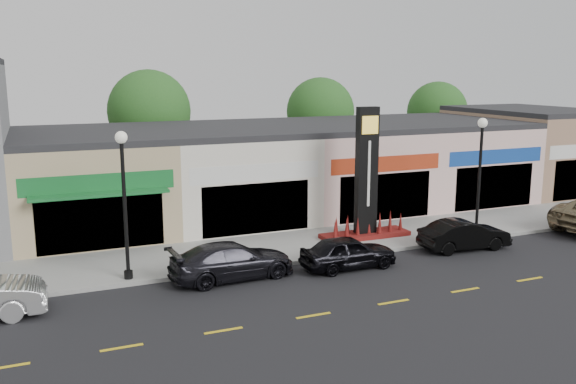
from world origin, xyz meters
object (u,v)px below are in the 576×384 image
at_px(pylon_sign, 366,192).
at_px(car_black_conv, 464,235).
at_px(lamp_east_near, 480,165).
at_px(car_black_sedan, 348,252).
at_px(car_dark_sedan, 232,261).
at_px(lamp_west_near, 124,191).

xyz_separation_m(pylon_sign, car_black_conv, (3.24, -3.04, -1.61)).
bearing_deg(car_black_conv, lamp_east_near, -48.85).
bearing_deg(lamp_east_near, pylon_sign, 161.25).
relative_size(pylon_sign, car_black_conv, 1.49).
distance_m(pylon_sign, car_black_sedan, 4.60).
relative_size(lamp_east_near, car_black_conv, 1.36).
height_order(lamp_east_near, car_dark_sedan, lamp_east_near).
xyz_separation_m(pylon_sign, car_black_sedan, (-2.69, -3.37, -1.62)).
bearing_deg(car_black_conv, lamp_west_near, 88.49).
xyz_separation_m(car_dark_sedan, car_black_conv, (10.55, -0.28, -0.03)).
bearing_deg(car_black_sedan, car_black_conv, -87.14).
distance_m(lamp_west_near, car_black_conv, 14.58).
xyz_separation_m(lamp_east_near, car_black_sedan, (-7.69, -1.67, -2.82)).
bearing_deg(car_dark_sedan, pylon_sign, -73.43).
height_order(lamp_west_near, car_black_conv, lamp_west_near).
bearing_deg(pylon_sign, lamp_west_near, -171.23).
distance_m(lamp_east_near, car_black_sedan, 8.36).
distance_m(lamp_east_near, car_dark_sedan, 12.67).
bearing_deg(lamp_west_near, lamp_east_near, 0.00).
height_order(lamp_west_near, car_dark_sedan, lamp_west_near).
xyz_separation_m(lamp_west_near, pylon_sign, (11.00, 1.70, -1.20)).
xyz_separation_m(car_dark_sedan, car_black_sedan, (4.62, -0.61, -0.03)).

